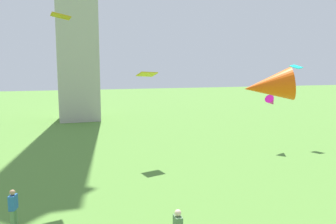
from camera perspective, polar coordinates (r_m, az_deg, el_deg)
name	(u,v)px	position (r m, az deg, el deg)	size (l,w,h in m)	color
person_1	(13,206)	(16.49, -25.20, -14.53)	(0.38, 0.52, 1.73)	#51754C
kite_flying_0	(147,74)	(24.99, -3.66, 6.54)	(1.58, 1.23, 0.42)	gold
kite_flying_1	(61,16)	(20.50, -18.07, 15.50)	(1.15, 0.85, 0.33)	#B78A17
kite_flying_3	(296,67)	(33.13, 21.31, 7.31)	(0.95, 1.13, 0.43)	#09D8C8
kite_flying_5	(271,102)	(30.21, 17.45, 1.72)	(1.58, 1.38, 1.26)	#CD1092
kite_flying_6	(268,86)	(14.16, 16.87, 4.28)	(2.44, 2.14, 1.58)	#EF5109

